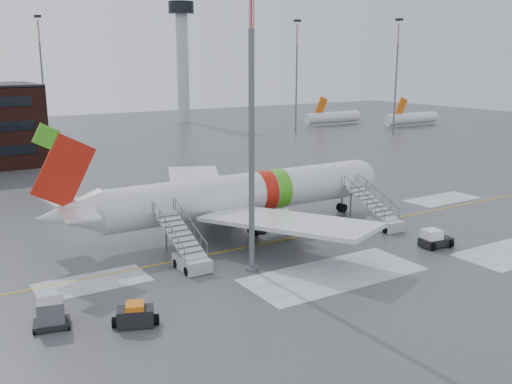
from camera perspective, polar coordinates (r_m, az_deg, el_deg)
ground at (r=54.80m, az=6.03°, el=-3.76°), size 260.00×260.00×0.00m
airliner at (r=53.52m, az=-1.99°, el=-0.32°), size 35.03×32.97×11.18m
airstair_fwd at (r=56.17m, az=12.27°, el=-2.45°), size 2.05×7.70×3.48m
airstair_aft at (r=45.01m, az=-6.85°, el=-6.14°), size 2.05×7.70×3.48m
pushback_tug at (r=51.75m, az=17.41°, el=-4.52°), size 2.92×2.33×1.58m
uld_container at (r=37.21m, az=-19.82°, el=-11.50°), size 2.43×2.00×1.75m
baggage_tractor at (r=36.14m, az=-11.96°, el=-12.06°), size 3.00×2.03×1.47m
light_mast_near at (r=41.57m, az=-0.45°, el=7.58°), size 1.20×1.20×22.68m
control_tower at (r=149.94m, az=-7.39°, el=14.09°), size 6.40×6.40×30.00m
light_mast_far_ne at (r=127.30m, az=4.08°, el=12.15°), size 1.20×1.20×24.25m
light_mast_far_n at (r=121.81m, az=-20.63°, el=11.33°), size 1.20×1.20×24.25m
light_mast_far_e at (r=127.05m, az=13.88°, el=11.81°), size 1.20×1.20×24.25m
distant_aircraft at (r=142.60m, az=10.26°, el=6.50°), size 35.00×18.00×8.00m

